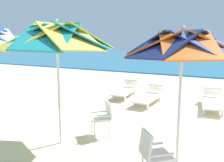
% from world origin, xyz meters
% --- Properties ---
extents(ground_plane, '(80.00, 80.00, 0.00)m').
position_xyz_m(ground_plane, '(0.00, 0.00, 0.00)').
color(ground_plane, beige).
extents(surf_foam, '(80.00, 0.70, 0.01)m').
position_xyz_m(surf_foam, '(0.00, 8.80, 0.01)').
color(surf_foam, white).
rests_on(surf_foam, ground).
extents(beach_umbrella_0, '(2.12, 2.12, 2.55)m').
position_xyz_m(beach_umbrella_0, '(0.43, -2.52, 2.21)').
color(beach_umbrella_0, silver).
rests_on(beach_umbrella_0, ground).
extents(plastic_chair_0, '(0.63, 0.63, 0.87)m').
position_xyz_m(plastic_chair_0, '(0.21, -3.24, 0.50)').
color(plastic_chair_0, white).
rests_on(plastic_chair_0, ground).
extents(beach_umbrella_1, '(2.51, 2.51, 2.75)m').
position_xyz_m(beach_umbrella_1, '(-2.12, -2.82, 2.36)').
color(beach_umbrella_1, silver).
rests_on(beach_umbrella_1, ground).
extents(plastic_chair_1, '(0.63, 0.63, 0.87)m').
position_xyz_m(plastic_chair_1, '(-1.50, -1.98, 0.50)').
color(plastic_chair_1, white).
rests_on(plastic_chair_1, ground).
extents(sun_lounger_0, '(0.91, 2.21, 0.62)m').
position_xyz_m(sun_lounger_0, '(0.57, 1.85, 0.28)').
color(sun_lounger_0, white).
rests_on(sun_lounger_0, ground).
extents(sun_lounger_1, '(0.66, 2.15, 0.62)m').
position_xyz_m(sun_lounger_1, '(-1.57, 1.51, 0.28)').
color(sun_lounger_1, white).
rests_on(sun_lounger_1, ground).
extents(sun_lounger_2, '(0.87, 2.20, 0.62)m').
position_xyz_m(sun_lounger_2, '(-2.84, 2.10, 0.28)').
color(sun_lounger_2, white).
rests_on(sun_lounger_2, ground).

